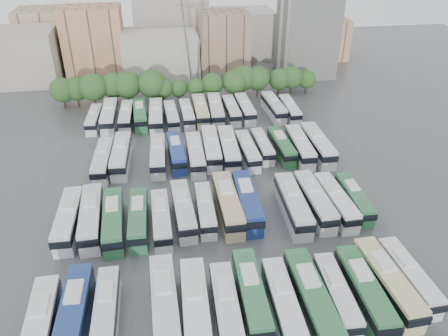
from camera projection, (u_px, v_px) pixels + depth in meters
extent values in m
plane|color=#424447|center=(212.00, 197.00, 71.11)|extent=(220.00, 220.00, 0.00)
cylinder|color=black|center=(65.00, 103.00, 102.34)|extent=(0.36, 0.36, 2.39)
sphere|color=#234C1E|center=(62.00, 90.00, 100.68)|extent=(5.73, 5.73, 5.73)
cylinder|color=black|center=(79.00, 101.00, 103.37)|extent=(0.36, 0.36, 2.35)
sphere|color=#234C1E|center=(76.00, 89.00, 101.75)|extent=(5.64, 5.64, 5.64)
cylinder|color=black|center=(96.00, 102.00, 102.55)|extent=(0.36, 0.36, 2.70)
sphere|color=#234C1E|center=(93.00, 87.00, 100.68)|extent=(6.47, 6.47, 6.47)
cylinder|color=black|center=(115.00, 99.00, 104.52)|extent=(0.36, 0.36, 2.52)
sphere|color=#234C1E|center=(113.00, 85.00, 102.77)|extent=(6.06, 6.06, 6.06)
cylinder|color=black|center=(129.00, 99.00, 104.06)|extent=(0.36, 0.36, 2.67)
sphere|color=#234C1E|center=(127.00, 85.00, 102.21)|extent=(6.41, 6.41, 6.41)
cylinder|color=black|center=(153.00, 99.00, 104.36)|extent=(0.36, 0.36, 2.75)
sphere|color=#234C1E|center=(151.00, 84.00, 102.45)|extent=(6.60, 6.60, 6.60)
cylinder|color=black|center=(164.00, 99.00, 105.12)|extent=(0.36, 0.36, 2.02)
sphere|color=#234C1E|center=(163.00, 88.00, 103.72)|extent=(4.86, 4.86, 4.86)
cylinder|color=black|center=(179.00, 98.00, 106.17)|extent=(0.36, 0.36, 1.77)
sphere|color=#234C1E|center=(178.00, 88.00, 104.95)|extent=(4.24, 4.24, 4.24)
cylinder|color=black|center=(196.00, 97.00, 106.48)|extent=(0.36, 0.36, 1.84)
sphere|color=#234C1E|center=(196.00, 87.00, 105.21)|extent=(4.41, 4.41, 4.41)
cylinder|color=black|center=(213.00, 96.00, 106.76)|extent=(0.36, 0.36, 2.23)
sphere|color=#234C1E|center=(213.00, 84.00, 105.22)|extent=(5.35, 5.35, 5.35)
cylinder|color=black|center=(234.00, 95.00, 106.92)|extent=(0.36, 0.36, 2.43)
sphere|color=#234C1E|center=(234.00, 82.00, 105.24)|extent=(5.82, 5.82, 5.82)
cylinder|color=black|center=(243.00, 92.00, 108.63)|extent=(0.36, 0.36, 2.59)
sphere|color=#234C1E|center=(244.00, 78.00, 106.83)|extent=(6.22, 6.22, 6.22)
cylinder|color=black|center=(257.00, 91.00, 108.86)|extent=(0.36, 0.36, 2.48)
sphere|color=#234C1E|center=(258.00, 78.00, 107.14)|extent=(5.96, 5.96, 5.96)
cylinder|color=black|center=(278.00, 91.00, 109.72)|extent=(0.36, 0.36, 2.19)
sphere|color=#234C1E|center=(279.00, 79.00, 108.20)|extent=(5.26, 5.26, 5.26)
cylinder|color=black|center=(291.00, 89.00, 110.32)|extent=(0.36, 0.36, 2.32)
sphere|color=#234C1E|center=(292.00, 77.00, 108.72)|extent=(5.57, 5.57, 5.57)
cylinder|color=black|center=(306.00, 89.00, 110.87)|extent=(0.36, 0.36, 1.92)
sphere|color=#234C1E|center=(307.00, 80.00, 109.54)|extent=(4.61, 4.61, 4.61)
cube|color=#9E998E|center=(23.00, 57.00, 114.68)|extent=(18.00, 14.00, 14.00)
cube|color=tan|center=(94.00, 41.00, 121.14)|extent=(16.00, 12.00, 18.00)
cube|color=#ADA89E|center=(161.00, 57.00, 118.25)|extent=(20.00, 14.00, 12.00)
cube|color=gray|center=(223.00, 41.00, 124.70)|extent=(14.00, 12.00, 16.00)
cube|color=gray|center=(171.00, 24.00, 133.73)|extent=(22.00, 16.00, 20.00)
cube|color=tan|center=(49.00, 37.00, 128.30)|extent=(16.00, 14.00, 16.00)
cube|color=#A39E93|center=(242.00, 33.00, 136.46)|extent=(18.00, 14.00, 14.00)
cube|color=tan|center=(322.00, 38.00, 135.04)|extent=(14.00, 12.00, 12.00)
cube|color=gray|center=(133.00, 48.00, 129.60)|extent=(12.00, 10.00, 10.00)
cube|color=silver|center=(308.00, 27.00, 118.26)|extent=(14.00, 14.00, 26.00)
cylinder|color=slate|center=(184.00, 24.00, 103.23)|extent=(2.90, 2.91, 33.83)
cylinder|color=slate|center=(183.00, 20.00, 106.63)|extent=(2.90, 2.91, 33.83)
cylinder|color=slate|center=(201.00, 23.00, 103.76)|extent=(2.90, 2.91, 33.83)
cylinder|color=slate|center=(199.00, 20.00, 107.15)|extent=(2.90, 2.91, 33.83)
cube|color=slate|center=(191.00, 4.00, 103.11)|extent=(7.00, 0.30, 0.30)
cube|color=silver|center=(41.00, 328.00, 46.65)|extent=(2.97, 12.35, 3.48)
cube|color=black|center=(40.00, 325.00, 46.18)|extent=(3.10, 12.54, 1.02)
cube|color=silver|center=(40.00, 305.00, 46.94)|extent=(1.84, 3.33, 0.45)
cube|color=navy|center=(75.00, 315.00, 48.11)|extent=(2.98, 12.63, 3.56)
cube|color=black|center=(73.00, 312.00, 47.63)|extent=(3.11, 12.82, 1.05)
cube|color=silver|center=(74.00, 292.00, 48.43)|extent=(1.86, 3.40, 0.46)
cube|color=silver|center=(107.00, 312.00, 48.81)|extent=(2.41, 11.14, 3.15)
cube|color=black|center=(106.00, 309.00, 48.39)|extent=(2.52, 11.31, 0.93)
cube|color=silver|center=(106.00, 291.00, 49.09)|extent=(1.59, 2.98, 0.41)
cube|color=silver|center=(165.00, 306.00, 49.12)|extent=(3.12, 13.15, 3.71)
cube|color=black|center=(165.00, 303.00, 48.62)|extent=(3.25, 13.35, 1.09)
cube|color=silver|center=(163.00, 282.00, 49.44)|extent=(1.94, 3.54, 0.48)
cube|color=white|center=(196.00, 311.00, 48.52)|extent=(3.15, 13.20, 3.72)
cube|color=black|center=(196.00, 308.00, 48.02)|extent=(3.29, 13.40, 1.09)
cube|color=silver|center=(194.00, 287.00, 48.85)|extent=(1.96, 3.55, 0.48)
cube|color=silver|center=(226.00, 311.00, 48.78)|extent=(2.84, 12.03, 3.39)
cube|color=black|center=(227.00, 308.00, 48.32)|extent=(2.96, 12.21, 1.00)
cube|color=silver|center=(225.00, 288.00, 49.08)|extent=(1.77, 3.23, 0.44)
cube|color=#307046|center=(251.00, 296.00, 50.58)|extent=(2.92, 12.43, 3.51)
cube|color=black|center=(252.00, 293.00, 50.11)|extent=(3.04, 12.62, 1.03)
cube|color=silver|center=(249.00, 274.00, 50.89)|extent=(1.83, 3.34, 0.45)
cube|color=silver|center=(283.00, 304.00, 49.55)|extent=(2.82, 11.93, 3.36)
cube|color=black|center=(284.00, 302.00, 49.10)|extent=(2.94, 12.11, 0.99)
cube|color=silver|center=(281.00, 283.00, 49.85)|extent=(1.76, 3.21, 0.44)
cube|color=#2E6B40|center=(311.00, 299.00, 49.93)|extent=(2.91, 13.31, 3.77)
cube|color=black|center=(312.00, 296.00, 49.43)|extent=(3.04, 13.51, 1.11)
cube|color=silver|center=(308.00, 275.00, 50.26)|extent=(1.91, 3.56, 0.49)
cube|color=silver|center=(336.00, 295.00, 50.86)|extent=(2.78, 11.19, 3.15)
cube|color=black|center=(337.00, 293.00, 50.43)|extent=(2.90, 11.37, 0.93)
cube|color=silver|center=(334.00, 276.00, 51.14)|extent=(1.69, 3.02, 0.41)
cube|color=#2D693E|center=(364.00, 292.00, 51.04)|extent=(2.86, 12.55, 3.54)
cube|color=black|center=(365.00, 289.00, 50.56)|extent=(2.98, 12.74, 1.04)
cube|color=silver|center=(361.00, 270.00, 51.35)|extent=(1.83, 3.36, 0.46)
cube|color=beige|center=(387.00, 283.00, 52.23)|extent=(3.32, 12.91, 3.62)
cube|color=black|center=(388.00, 280.00, 51.74)|extent=(3.45, 13.10, 1.07)
cube|color=silver|center=(383.00, 261.00, 52.53)|extent=(1.97, 3.49, 0.47)
cube|color=silver|center=(408.00, 277.00, 53.36)|extent=(2.81, 11.42, 3.21)
cube|color=black|center=(410.00, 274.00, 52.93)|extent=(2.93, 11.59, 0.95)
cube|color=silver|center=(405.00, 258.00, 53.64)|extent=(1.71, 3.08, 0.42)
cube|color=silver|center=(69.00, 220.00, 62.87)|extent=(2.80, 12.46, 3.52)
cube|color=black|center=(68.00, 217.00, 62.39)|extent=(2.93, 12.65, 1.04)
cube|color=silver|center=(68.00, 203.00, 63.18)|extent=(1.80, 3.34, 0.46)
cube|color=silver|center=(91.00, 218.00, 63.17)|extent=(3.34, 13.04, 3.66)
cube|color=black|center=(91.00, 215.00, 62.68)|extent=(3.48, 13.24, 1.08)
cube|color=silver|center=(90.00, 200.00, 63.48)|extent=(1.99, 3.53, 0.47)
cube|color=#2D6A42|center=(114.00, 221.00, 62.60)|extent=(3.24, 12.66, 3.56)
cube|color=black|center=(113.00, 218.00, 62.12)|extent=(3.38, 12.86, 1.05)
cube|color=silver|center=(112.00, 204.00, 62.90)|extent=(1.93, 3.43, 0.46)
cube|color=#2D6A44|center=(139.00, 219.00, 63.22)|extent=(2.62, 11.80, 3.34)
cube|color=black|center=(138.00, 216.00, 62.77)|extent=(2.74, 11.97, 0.98)
cube|color=silver|center=(137.00, 203.00, 63.51)|extent=(1.70, 3.16, 0.43)
cube|color=silver|center=(161.00, 220.00, 63.08)|extent=(2.69, 11.55, 3.26)
cube|color=black|center=(161.00, 217.00, 62.64)|extent=(2.81, 11.73, 0.96)
cube|color=silver|center=(160.00, 204.00, 63.36)|extent=(1.70, 3.10, 0.42)
cube|color=silver|center=(183.00, 211.00, 64.92)|extent=(3.12, 12.22, 3.43)
cube|color=black|center=(183.00, 208.00, 64.46)|extent=(3.25, 12.40, 1.01)
cube|color=silver|center=(182.00, 194.00, 65.21)|extent=(1.86, 3.30, 0.44)
cube|color=silver|center=(205.00, 210.00, 65.34)|extent=(2.54, 11.01, 3.11)
cube|color=black|center=(205.00, 207.00, 64.92)|extent=(2.65, 11.18, 0.91)
cube|color=silver|center=(204.00, 195.00, 65.61)|extent=(1.61, 2.95, 0.40)
cube|color=tan|center=(228.00, 205.00, 65.94)|extent=(2.98, 13.38, 3.78)
cube|color=black|center=(228.00, 201.00, 65.43)|extent=(3.12, 13.59, 1.11)
cube|color=silver|center=(226.00, 187.00, 66.27)|extent=(1.93, 3.58, 0.49)
cube|color=navy|center=(247.00, 202.00, 66.52)|extent=(3.15, 13.14, 3.70)
cube|color=black|center=(247.00, 199.00, 66.02)|extent=(3.29, 13.34, 1.09)
cube|color=silver|center=(245.00, 185.00, 66.85)|extent=(1.95, 3.54, 0.48)
cube|color=silver|center=(293.00, 205.00, 65.82)|extent=(3.20, 13.23, 3.73)
cube|color=black|center=(293.00, 202.00, 65.32)|extent=(3.34, 13.43, 1.10)
cube|color=silver|center=(291.00, 188.00, 66.15)|extent=(1.97, 3.56, 0.48)
cube|color=silver|center=(314.00, 202.00, 66.80)|extent=(2.93, 12.81, 3.62)
cube|color=black|center=(315.00, 198.00, 66.31)|extent=(3.06, 13.01, 1.06)
cube|color=silver|center=(312.00, 185.00, 67.11)|extent=(1.87, 3.44, 0.47)
cube|color=silver|center=(335.00, 202.00, 66.81)|extent=(3.01, 12.28, 3.46)
cube|color=black|center=(336.00, 199.00, 66.34)|extent=(3.14, 12.47, 1.02)
cube|color=silver|center=(333.00, 186.00, 67.10)|extent=(1.84, 3.31, 0.45)
cube|color=#2E6B42|center=(354.00, 199.00, 67.72)|extent=(2.67, 11.09, 3.12)
cube|color=black|center=(355.00, 197.00, 67.30)|extent=(2.78, 11.26, 0.92)
cube|color=silver|center=(352.00, 185.00, 68.00)|extent=(1.65, 2.99, 0.40)
cube|color=silver|center=(103.00, 161.00, 77.56)|extent=(3.16, 12.39, 3.48)
cube|color=black|center=(103.00, 159.00, 77.09)|extent=(3.29, 12.58, 1.02)
cube|color=silver|center=(103.00, 148.00, 77.87)|extent=(1.89, 3.35, 0.45)
cube|color=silver|center=(121.00, 156.00, 79.08)|extent=(3.34, 13.02, 3.66)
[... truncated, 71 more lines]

